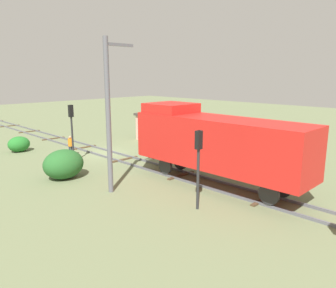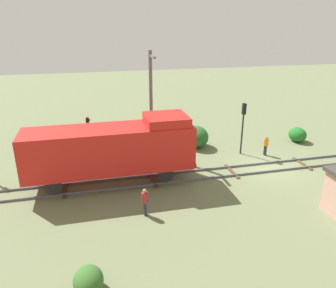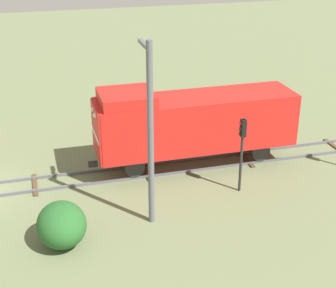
% 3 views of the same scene
% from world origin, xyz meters
% --- Properties ---
extents(locomotive, '(2.90, 11.60, 4.60)m').
position_xyz_m(locomotive, '(0.00, 11.76, 2.77)').
color(locomotive, red).
rests_on(locomotive, railway_track).
extents(traffic_signal_mid, '(0.32, 0.34, 3.98)m').
position_xyz_m(traffic_signal_mid, '(3.40, 13.25, 2.77)').
color(traffic_signal_mid, '#262628').
rests_on(traffic_signal_mid, ground).
extents(worker_by_signal, '(0.38, 0.38, 1.70)m').
position_xyz_m(worker_by_signal, '(-4.20, 10.36, 1.00)').
color(worker_by_signal, '#262B38').
rests_on(worker_by_signal, ground).
extents(catenary_mast, '(1.94, 0.28, 8.57)m').
position_xyz_m(catenary_mast, '(4.94, 8.17, 4.53)').
color(catenary_mast, '#595960').
rests_on(catenary_mast, ground).
extents(bush_near, '(1.53, 1.25, 1.12)m').
position_xyz_m(bush_near, '(-9.36, 13.64, 0.56)').
color(bush_near, '#346226').
rests_on(bush_near, ground).
extents(bush_far, '(2.62, 2.14, 1.91)m').
position_xyz_m(bush_far, '(5.68, 4.00, 0.95)').
color(bush_far, '#245A26').
rests_on(bush_far, ground).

